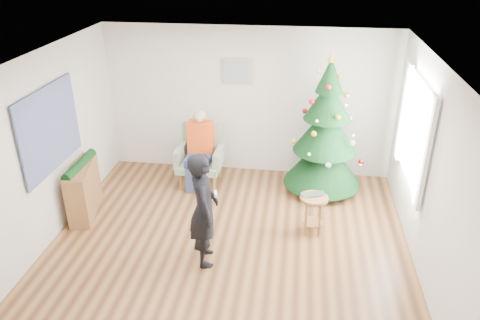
# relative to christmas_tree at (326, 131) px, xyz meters

# --- Properties ---
(floor) EXTENTS (5.00, 5.00, 0.00)m
(floor) POSITION_rel_christmas_tree_xyz_m (-1.32, -1.93, -1.05)
(floor) COLOR brown
(floor) RESTS_ON ground
(ceiling) EXTENTS (5.00, 5.00, 0.00)m
(ceiling) POSITION_rel_christmas_tree_xyz_m (-1.32, -1.93, 1.55)
(ceiling) COLOR white
(ceiling) RESTS_ON wall_back
(wall_back) EXTENTS (5.00, 0.00, 5.00)m
(wall_back) POSITION_rel_christmas_tree_xyz_m (-1.32, 0.57, 0.25)
(wall_back) COLOR silver
(wall_back) RESTS_ON floor
(wall_front) EXTENTS (5.00, 0.00, 5.00)m
(wall_front) POSITION_rel_christmas_tree_xyz_m (-1.32, -4.43, 0.25)
(wall_front) COLOR silver
(wall_front) RESTS_ON floor
(wall_left) EXTENTS (0.00, 5.00, 5.00)m
(wall_left) POSITION_rel_christmas_tree_xyz_m (-3.82, -1.93, 0.25)
(wall_left) COLOR silver
(wall_left) RESTS_ON floor
(wall_right) EXTENTS (0.00, 5.00, 5.00)m
(wall_right) POSITION_rel_christmas_tree_xyz_m (1.18, -1.93, 0.25)
(wall_right) COLOR silver
(wall_right) RESTS_ON floor
(window_panel) EXTENTS (0.04, 1.30, 1.40)m
(window_panel) POSITION_rel_christmas_tree_xyz_m (1.15, -0.93, 0.45)
(window_panel) COLOR white
(window_panel) RESTS_ON wall_right
(curtains) EXTENTS (0.05, 1.75, 1.50)m
(curtains) POSITION_rel_christmas_tree_xyz_m (1.12, -0.93, 0.45)
(curtains) COLOR white
(curtains) RESTS_ON wall_right
(christmas_tree) EXTENTS (1.29, 1.29, 2.33)m
(christmas_tree) POSITION_rel_christmas_tree_xyz_m (0.00, 0.00, 0.00)
(christmas_tree) COLOR #3F2816
(christmas_tree) RESTS_ON floor
(stool) EXTENTS (0.40, 0.40, 0.60)m
(stool) POSITION_rel_christmas_tree_xyz_m (-0.16, -1.34, -0.75)
(stool) COLOR brown
(stool) RESTS_ON floor
(laptop) EXTENTS (0.38, 0.30, 0.03)m
(laptop) POSITION_rel_christmas_tree_xyz_m (-0.16, -1.34, -0.44)
(laptop) COLOR silver
(laptop) RESTS_ON stool
(armchair) EXTENTS (0.79, 0.72, 1.01)m
(armchair) POSITION_rel_christmas_tree_xyz_m (-2.07, -0.05, -0.68)
(armchair) COLOR gray
(armchair) RESTS_ON floor
(seated_person) EXTENTS (0.43, 0.62, 1.32)m
(seated_person) POSITION_rel_christmas_tree_xyz_m (-2.08, -0.10, -0.37)
(seated_person) COLOR navy
(seated_person) RESTS_ON armchair
(standing_man) EXTENTS (0.51, 0.65, 1.57)m
(standing_man) POSITION_rel_christmas_tree_xyz_m (-1.57, -2.17, -0.27)
(standing_man) COLOR black
(standing_man) RESTS_ON floor
(game_controller) EXTENTS (0.07, 0.13, 0.04)m
(game_controller) POSITION_rel_christmas_tree_xyz_m (-1.41, -2.20, -0.01)
(game_controller) COLOR white
(game_controller) RESTS_ON standing_man
(console) EXTENTS (0.50, 1.04, 0.80)m
(console) POSITION_rel_christmas_tree_xyz_m (-3.65, -1.25, -0.65)
(console) COLOR brown
(console) RESTS_ON floor
(garland) EXTENTS (0.14, 0.90, 0.14)m
(garland) POSITION_rel_christmas_tree_xyz_m (-3.65, -1.25, -0.23)
(garland) COLOR black
(garland) RESTS_ON console
(tapestry) EXTENTS (0.03, 1.50, 1.15)m
(tapestry) POSITION_rel_christmas_tree_xyz_m (-3.78, -1.63, 0.50)
(tapestry) COLOR black
(tapestry) RESTS_ON wall_left
(framed_picture) EXTENTS (0.52, 0.05, 0.42)m
(framed_picture) POSITION_rel_christmas_tree_xyz_m (-1.52, 0.53, 0.80)
(framed_picture) COLOR tan
(framed_picture) RESTS_ON wall_back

